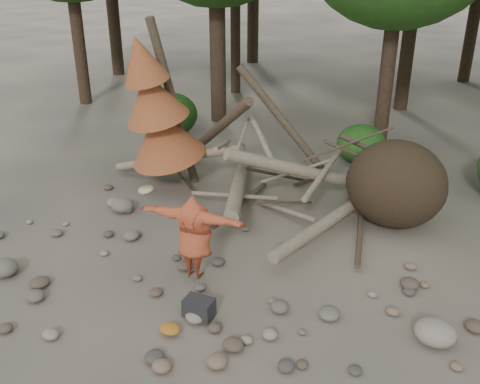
% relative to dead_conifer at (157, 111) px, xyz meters
% --- Properties ---
extents(ground, '(120.00, 120.00, 0.00)m').
position_rel_dead_conifer_xyz_m(ground, '(3.12, -3.37, -2.11)').
color(ground, '#514C44').
rests_on(ground, ground).
extents(deadfall_pile, '(8.55, 5.24, 3.30)m').
position_rel_dead_conifer_xyz_m(deadfall_pile, '(5.13, 0.87, -1.16)').
color(deadfall_pile, '#332619').
rests_on(deadfall_pile, ground).
extents(dead_conifer, '(2.06, 2.16, 4.35)m').
position_rel_dead_conifer_xyz_m(dead_conifer, '(0.00, 0.00, 0.00)').
color(dead_conifer, '#4C3F30').
rests_on(dead_conifer, ground).
extents(bush_left, '(1.80, 1.80, 1.44)m').
position_rel_dead_conifer_xyz_m(bush_left, '(-2.38, 3.83, -1.39)').
color(bush_left, '#1C4813').
rests_on(bush_left, ground).
extents(bush_mid, '(1.40, 1.40, 1.12)m').
position_rel_dead_conifer_xyz_m(bush_mid, '(3.92, 4.43, -1.55)').
color(bush_mid, '#265B1A').
rests_on(bush_mid, ground).
extents(frisbee_thrower, '(2.13, 0.83, 1.71)m').
position_rel_dead_conifer_xyz_m(frisbee_thrower, '(3.02, -3.07, -1.20)').
color(frisbee_thrower, '#A84326').
rests_on(frisbee_thrower, ground).
extents(backpack, '(0.51, 0.36, 0.33)m').
position_rel_dead_conifer_xyz_m(backpack, '(3.72, -4.05, -1.95)').
color(backpack, black).
rests_on(backpack, ground).
extents(cloth_green, '(0.41, 0.35, 0.16)m').
position_rel_dead_conifer_xyz_m(cloth_green, '(3.48, -3.95, -2.03)').
color(cloth_green, '#326C2B').
rests_on(cloth_green, ground).
extents(cloth_orange, '(0.35, 0.29, 0.13)m').
position_rel_dead_conifer_xyz_m(cloth_orange, '(3.53, -4.63, -2.05)').
color(cloth_orange, '#A1621B').
rests_on(cloth_orange, ground).
extents(boulder_front_left, '(0.56, 0.50, 0.33)m').
position_rel_dead_conifer_xyz_m(boulder_front_left, '(-0.27, -4.70, -1.94)').
color(boulder_front_left, '#655F54').
rests_on(boulder_front_left, ground).
extents(boulder_mid_right, '(0.66, 0.59, 0.40)m').
position_rel_dead_conifer_xyz_m(boulder_mid_right, '(7.32, -2.79, -1.91)').
color(boulder_mid_right, gray).
rests_on(boulder_mid_right, ground).
extents(boulder_mid_left, '(0.57, 0.51, 0.34)m').
position_rel_dead_conifer_xyz_m(boulder_mid_left, '(-0.07, -1.48, -1.94)').
color(boulder_mid_left, '#6A6359').
rests_on(boulder_mid_left, ground).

